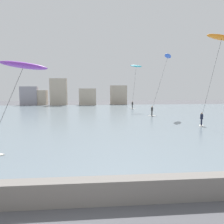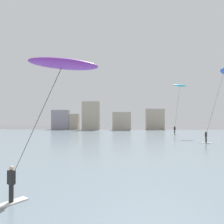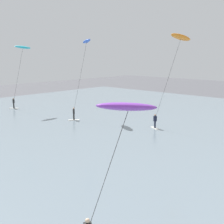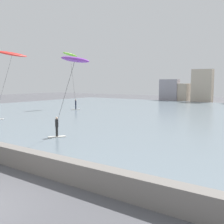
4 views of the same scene
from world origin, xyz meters
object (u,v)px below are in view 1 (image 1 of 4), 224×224
at_px(kitesurfer_blue, 166,63).
at_px(kitesurfer_purple, 20,73).
at_px(kitesurfer_orange, 220,46).
at_px(kitesurfer_cyan, 136,72).

xyz_separation_m(kitesurfer_blue, kitesurfer_purple, (-16.81, -20.96, -3.18)).
distance_m(kitesurfer_blue, kitesurfer_orange, 12.71).
height_order(kitesurfer_blue, kitesurfer_purple, kitesurfer_blue).
bearing_deg(kitesurfer_blue, kitesurfer_cyan, 106.36).
relative_size(kitesurfer_blue, kitesurfer_orange, 0.98).
bearing_deg(kitesurfer_blue, kitesurfer_purple, -128.73).
xyz_separation_m(kitesurfer_orange, kitesurfer_cyan, (-4.63, 22.91, -1.19)).
relative_size(kitesurfer_blue, kitesurfer_purple, 1.59).
bearing_deg(kitesurfer_purple, kitesurfer_blue, 51.27).
bearing_deg(kitesurfer_cyan, kitesurfer_purple, -113.79).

